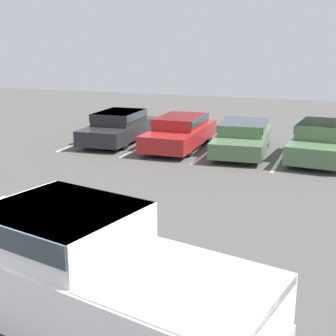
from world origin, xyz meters
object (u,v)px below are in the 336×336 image
(parked_sedan_a, at_px, (119,126))
(parked_sedan_c, at_px, (243,136))
(parked_sedan_b, at_px, (180,131))
(parked_sedan_d, at_px, (322,139))
(wheel_stop_curb, at_px, (194,131))
(pickup_truck, at_px, (80,272))

(parked_sedan_a, distance_m, parked_sedan_c, 5.24)
(parked_sedan_b, height_order, parked_sedan_c, parked_sedan_b)
(parked_sedan_c, xyz_separation_m, parked_sedan_d, (2.86, 0.02, 0.06))
(parked_sedan_a, relative_size, parked_sedan_c, 0.96)
(parked_sedan_a, height_order, wheel_stop_curb, parked_sedan_a)
(parked_sedan_a, bearing_deg, parked_sedan_b, 84.35)
(pickup_truck, relative_size, wheel_stop_curb, 3.33)
(parked_sedan_a, relative_size, parked_sedan_b, 0.98)
(pickup_truck, bearing_deg, wheel_stop_curb, 113.98)
(parked_sedan_d, distance_m, wheel_stop_curb, 6.55)
(parked_sedan_c, bearing_deg, wheel_stop_curb, -141.43)
(parked_sedan_b, bearing_deg, wheel_stop_curb, -173.50)
(parked_sedan_a, height_order, parked_sedan_c, parked_sedan_a)
(parked_sedan_b, relative_size, parked_sedan_c, 0.97)
(pickup_truck, relative_size, parked_sedan_a, 1.27)
(pickup_truck, xyz_separation_m, parked_sedan_a, (-5.52, 12.17, -0.24))
(pickup_truck, height_order, parked_sedan_a, pickup_truck)
(parked_sedan_c, bearing_deg, parked_sedan_d, 85.37)
(pickup_truck, height_order, wheel_stop_curb, pickup_truck)
(parked_sedan_a, xyz_separation_m, wheel_stop_curb, (2.33, 3.02, -0.61))
(parked_sedan_c, bearing_deg, parked_sedan_a, -95.38)
(parked_sedan_b, relative_size, parked_sedan_d, 0.99)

